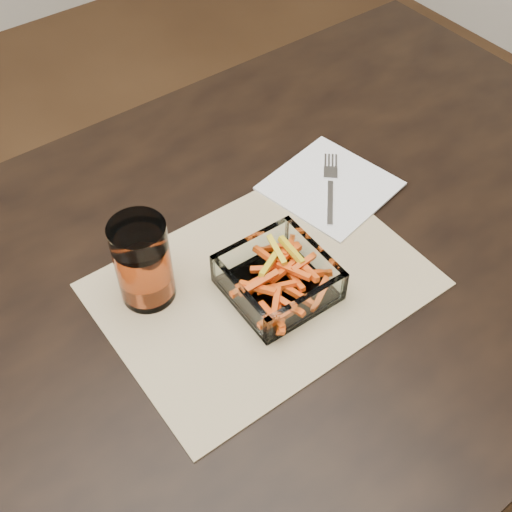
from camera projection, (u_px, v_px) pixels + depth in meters
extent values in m
plane|color=#331E0F|center=(234.00, 486.00, 1.49)|extent=(4.50, 4.50, 0.00)
cube|color=black|center=(221.00, 293.00, 0.94)|extent=(1.60, 0.90, 0.03)
cylinder|color=black|center=(371.00, 162.00, 1.70)|extent=(0.06, 0.06, 0.72)
cube|color=tan|center=(263.00, 285.00, 0.93)|extent=(0.45, 0.33, 0.00)
cube|color=white|center=(278.00, 288.00, 0.91)|extent=(0.14, 0.14, 0.01)
cube|color=white|center=(252.00, 249.00, 0.93)|extent=(0.14, 0.01, 0.05)
cube|color=white|center=(306.00, 308.00, 0.86)|extent=(0.14, 0.01, 0.05)
cube|color=white|center=(240.00, 299.00, 0.87)|extent=(0.01, 0.14, 0.05)
cube|color=white|center=(314.00, 258.00, 0.92)|extent=(0.01, 0.14, 0.05)
cylinder|color=white|center=(143.00, 262.00, 0.86)|extent=(0.08, 0.08, 0.14)
cylinder|color=#C4461C|center=(144.00, 269.00, 0.87)|extent=(0.07, 0.07, 0.09)
cube|color=white|center=(330.00, 186.00, 1.06)|extent=(0.21, 0.21, 0.00)
cube|color=silver|center=(330.00, 203.00, 1.03)|extent=(0.07, 0.08, 0.00)
cube|color=silver|center=(331.00, 173.00, 1.07)|extent=(0.04, 0.04, 0.00)
cube|color=silver|center=(325.00, 160.00, 1.09)|extent=(0.02, 0.03, 0.00)
cube|color=silver|center=(329.00, 160.00, 1.09)|extent=(0.02, 0.03, 0.00)
cube|color=silver|center=(333.00, 161.00, 1.09)|extent=(0.02, 0.03, 0.00)
cube|color=silver|center=(336.00, 161.00, 1.09)|extent=(0.02, 0.03, 0.00)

